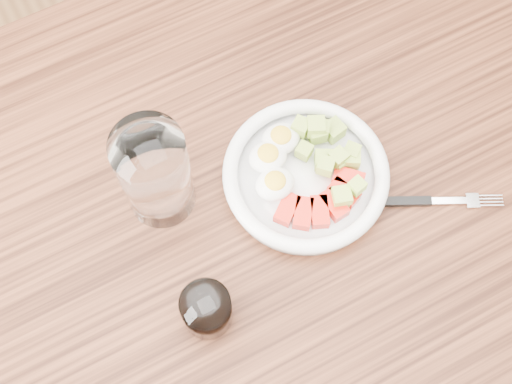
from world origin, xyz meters
TOP-DOWN VIEW (x-y plane):
  - ground at (0.00, 0.00)m, footprint 4.00×4.00m
  - dining_table at (0.00, 0.00)m, footprint 1.50×0.90m
  - bowl at (0.06, 0.01)m, footprint 0.23×0.23m
  - fork at (0.19, -0.10)m, footprint 0.18×0.10m
  - water_glass at (-0.12, 0.07)m, footprint 0.09×0.09m
  - coffee_glass at (-0.14, -0.11)m, footprint 0.06×0.06m

SIDE VIEW (x-z plane):
  - ground at x=0.00m, z-range 0.00..0.00m
  - dining_table at x=0.00m, z-range 0.28..1.05m
  - fork at x=0.19m, z-range 0.77..0.78m
  - bowl at x=0.06m, z-range 0.76..0.82m
  - coffee_glass at x=-0.14m, z-range 0.77..0.84m
  - water_glass at x=-0.12m, z-range 0.77..0.94m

